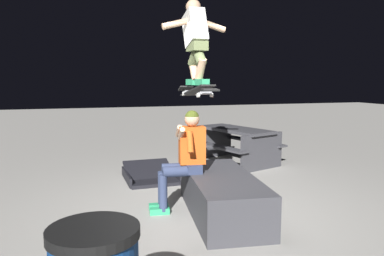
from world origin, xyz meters
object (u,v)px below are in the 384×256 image
(picnic_table_back, at_px, (235,140))
(ledge_box_main, at_px, (222,195))
(kicker_ramp, at_px, (151,176))
(person_sitting_on_ledge, at_px, (184,155))
(skateboard, at_px, (197,91))
(skater_airborne, at_px, (196,38))

(picnic_table_back, bearing_deg, ledge_box_main, 153.03)
(kicker_ramp, height_order, picnic_table_back, picnic_table_back)
(kicker_ramp, xyz_separation_m, picnic_table_back, (0.79, -1.98, 0.44))
(person_sitting_on_ledge, distance_m, skateboard, 0.87)
(skateboard, relative_size, kicker_ramp, 0.94)
(ledge_box_main, relative_size, kicker_ramp, 1.80)
(person_sitting_on_ledge, xyz_separation_m, skater_airborne, (0.05, -0.18, 1.54))
(person_sitting_on_ledge, relative_size, kicker_ramp, 1.25)
(ledge_box_main, distance_m, skateboard, 1.41)
(kicker_ramp, bearing_deg, skater_airborne, -169.09)
(ledge_box_main, bearing_deg, picnic_table_back, -26.97)
(skateboard, relative_size, skater_airborne, 0.92)
(skateboard, xyz_separation_m, picnic_table_back, (2.49, -1.66, -1.12))
(ledge_box_main, height_order, picnic_table_back, picnic_table_back)
(kicker_ramp, bearing_deg, picnic_table_back, -68.23)
(kicker_ramp, bearing_deg, ledge_box_main, -164.16)
(person_sitting_on_ledge, xyz_separation_m, picnic_table_back, (2.48, -1.85, -0.27))
(ledge_box_main, relative_size, skateboard, 1.91)
(person_sitting_on_ledge, distance_m, picnic_table_back, 3.11)
(person_sitting_on_ledge, bearing_deg, ledge_box_main, -125.12)
(person_sitting_on_ledge, xyz_separation_m, skateboard, (-0.00, -0.18, 0.85))
(picnic_table_back, bearing_deg, kicker_ramp, 111.77)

